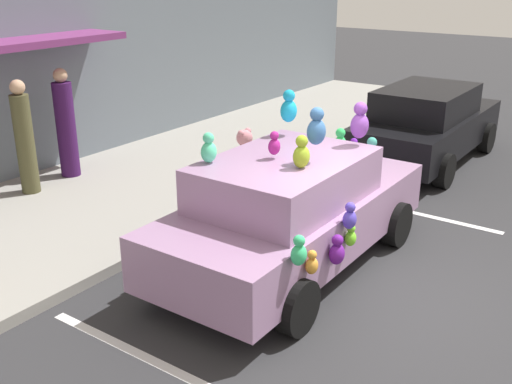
# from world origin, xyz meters

# --- Properties ---
(ground_plane) EXTENTS (60.00, 60.00, 0.00)m
(ground_plane) POSITION_xyz_m (0.00, 0.00, 0.00)
(ground_plane) COLOR #2D2D30
(sidewalk) EXTENTS (24.00, 4.00, 0.15)m
(sidewalk) POSITION_xyz_m (0.00, 5.00, 0.07)
(sidewalk) COLOR gray
(sidewalk) RESTS_ON ground
(parking_stripe_front) EXTENTS (0.12, 3.60, 0.01)m
(parking_stripe_front) POSITION_xyz_m (2.78, 1.00, 0.00)
(parking_stripe_front) COLOR silver
(parking_stripe_front) RESTS_ON ground
(parking_stripe_rear) EXTENTS (0.12, 3.60, 0.01)m
(parking_stripe_rear) POSITION_xyz_m (-2.49, 1.00, 0.00)
(parking_stripe_rear) COLOR silver
(parking_stripe_rear) RESTS_ON ground
(plush_covered_car) EXTENTS (4.36, 2.06, 2.21)m
(plush_covered_car) POSITION_xyz_m (0.09, 1.27, 0.81)
(plush_covered_car) COLOR #A078A0
(plush_covered_car) RESTS_ON ground
(parked_sedan_behind) EXTENTS (4.31, 1.90, 1.54)m
(parked_sedan_behind) POSITION_xyz_m (5.50, 1.46, 0.79)
(parked_sedan_behind) COLOR black
(parked_sedan_behind) RESTS_ON ground
(teddy_bear_on_sidewalk) EXTENTS (0.43, 0.36, 0.82)m
(teddy_bear_on_sidewalk) POSITION_xyz_m (2.54, 3.82, 0.53)
(teddy_bear_on_sidewalk) COLOR pink
(teddy_bear_on_sidewalk) RESTS_ON sidewalk
(pedestrian_near_shopfront) EXTENTS (0.30, 0.30, 1.90)m
(pedestrian_near_shopfront) POSITION_xyz_m (-0.40, 6.16, 1.06)
(pedestrian_near_shopfront) COLOR #4C4A2C
(pedestrian_near_shopfront) RESTS_ON sidewalk
(pedestrian_by_lamp) EXTENTS (0.34, 0.34, 1.95)m
(pedestrian_by_lamp) POSITION_xyz_m (0.56, 6.31, 1.07)
(pedestrian_by_lamp) COLOR #371448
(pedestrian_by_lamp) RESTS_ON sidewalk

